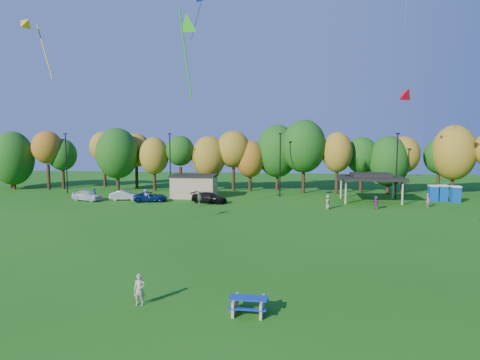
# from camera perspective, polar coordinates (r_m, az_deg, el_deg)

# --- Properties ---
(ground) EXTENTS (160.00, 160.00, 0.00)m
(ground) POSITION_cam_1_polar(r_m,az_deg,el_deg) (22.68, -2.14, -16.48)
(ground) COLOR #19600F
(ground) RESTS_ON ground
(tree_line) EXTENTS (93.57, 10.55, 11.15)m
(tree_line) POSITION_cam_1_polar(r_m,az_deg,el_deg) (66.45, 2.85, 3.51)
(tree_line) COLOR black
(tree_line) RESTS_ON ground
(lamp_posts) EXTENTS (64.50, 0.25, 9.09)m
(lamp_posts) POSITION_cam_1_polar(r_m,az_deg,el_deg) (60.87, 5.37, 2.32)
(lamp_posts) COLOR black
(lamp_posts) RESTS_ON ground
(utility_building) EXTENTS (6.30, 4.30, 3.25)m
(utility_building) POSITION_cam_1_polar(r_m,az_deg,el_deg) (60.61, -6.12, -0.80)
(utility_building) COLOR tan
(utility_building) RESTS_ON ground
(pavilion) EXTENTS (8.20, 6.20, 3.77)m
(pavilion) POSITION_cam_1_polar(r_m,az_deg,el_deg) (59.00, 17.02, 0.35)
(pavilion) COLOR tan
(pavilion) RESTS_ON ground
(porta_potties) EXTENTS (3.75, 2.10, 2.18)m
(porta_potties) POSITION_cam_1_polar(r_m,az_deg,el_deg) (62.72, 25.51, -1.61)
(porta_potties) COLOR #0B4698
(porta_potties) RESTS_ON ground
(picnic_table) EXTENTS (1.91, 1.61, 0.80)m
(picnic_table) POSITION_cam_1_polar(r_m,az_deg,el_deg) (21.72, 1.14, -16.19)
(picnic_table) COLOR tan
(picnic_table) RESTS_ON ground
(kite_flyer) EXTENTS (0.64, 0.46, 1.63)m
(kite_flyer) POSITION_cam_1_polar(r_m,az_deg,el_deg) (23.11, -13.24, -14.04)
(kite_flyer) COLOR tan
(kite_flyer) RESTS_ON ground
(car_a) EXTENTS (4.57, 2.86, 1.45)m
(car_a) POSITION_cam_1_polar(r_m,az_deg,el_deg) (60.93, -19.72, -1.94)
(car_a) COLOR silver
(car_a) RESTS_ON ground
(car_b) EXTENTS (4.12, 2.08, 1.30)m
(car_b) POSITION_cam_1_polar(r_m,az_deg,el_deg) (60.06, -15.12, -1.98)
(car_b) COLOR #ADADB3
(car_b) RESTS_ON ground
(car_c) EXTENTS (4.83, 3.02, 1.24)m
(car_c) POSITION_cam_1_polar(r_m,az_deg,el_deg) (57.82, -11.82, -2.23)
(car_c) COLOR navy
(car_c) RESTS_ON ground
(car_d) EXTENTS (5.10, 3.18, 1.38)m
(car_d) POSITION_cam_1_polar(r_m,az_deg,el_deg) (55.62, -4.12, -2.36)
(car_d) COLOR black
(car_d) RESTS_ON ground
(far_person_0) EXTENTS (1.23, 0.82, 1.77)m
(far_person_0) POSITION_cam_1_polar(r_m,az_deg,el_deg) (57.11, -12.45, -2.07)
(far_person_0) COLOR #5751B3
(far_person_0) RESTS_ON ground
(far_person_1) EXTENTS (1.20, 1.47, 1.58)m
(far_person_1) POSITION_cam_1_polar(r_m,az_deg,el_deg) (53.32, 17.70, -2.88)
(far_person_1) COLOR #873874
(far_person_1) RESTS_ON ground
(far_person_2) EXTENTS (0.69, 0.93, 1.72)m
(far_person_2) POSITION_cam_1_polar(r_m,az_deg,el_deg) (51.94, 11.65, -2.87)
(far_person_2) COLOR gray
(far_person_2) RESTS_ON ground
(far_person_3) EXTENTS (0.66, 0.81, 1.56)m
(far_person_3) POSITION_cam_1_polar(r_m,az_deg,el_deg) (61.50, -18.87, -1.79)
(far_person_3) COLOR #425191
(far_person_3) RESTS_ON ground
(far_person_4) EXTENTS (1.05, 1.11, 1.85)m
(far_person_4) POSITION_cam_1_polar(r_m,az_deg,el_deg) (53.08, -5.44, -2.52)
(far_person_4) COLOR #698551
(far_person_4) RESTS_ON ground
(far_person_5) EXTENTS (0.50, 0.67, 1.68)m
(far_person_5) POSITION_cam_1_polar(r_m,az_deg,el_deg) (57.05, 23.77, -2.49)
(far_person_5) COLOR #BB5898
(far_person_5) RESTS_ON ground
(kite_6) EXTENTS (1.12, 1.32, 1.14)m
(kite_6) POSITION_cam_1_polar(r_m,az_deg,el_deg) (28.62, 21.30, 10.76)
(kite_6) COLOR red
(kite_8) EXTENTS (3.07, 1.76, 5.33)m
(kite_8) POSITION_cam_1_polar(r_m,az_deg,el_deg) (41.76, -26.78, 18.06)
(kite_8) COLOR gold
(kite_10) EXTENTS (1.83, 4.46, 7.49)m
(kite_10) POSITION_cam_1_polar(r_m,az_deg,el_deg) (38.08, -6.95, 20.15)
(kite_10) COLOR #30CE1B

